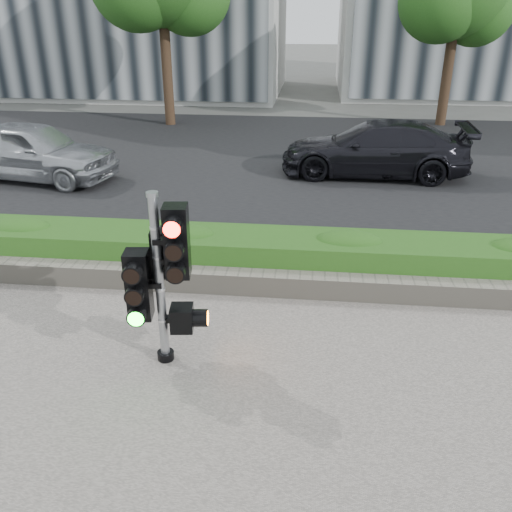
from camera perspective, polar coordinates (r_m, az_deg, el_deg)
name	(u,v)px	position (r m, az deg, el deg)	size (l,w,h in m)	color
ground	(233,367)	(6.87, -2.39, -11.61)	(120.00, 120.00, 0.00)	#51514C
road	(283,159)	(16.00, 2.90, 10.19)	(60.00, 13.00, 0.02)	black
curb	(259,256)	(9.54, 0.35, -0.03)	(60.00, 0.25, 0.12)	gray
stone_wall	(251,282)	(8.36, -0.52, -2.76)	(12.00, 0.32, 0.34)	gray
hedge	(256,255)	(8.87, -0.04, 0.15)	(12.00, 1.00, 0.68)	#4C902C
traffic_signal	(162,271)	(6.45, -9.90, -1.60)	(0.78, 0.61, 2.21)	black
car_silver	(33,151)	(14.96, -22.46, 10.21)	(1.72, 4.27, 1.45)	#B0B2B7
car_dark	(375,149)	(14.55, 12.39, 10.99)	(1.94, 4.77, 1.38)	black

